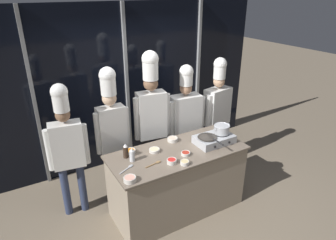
% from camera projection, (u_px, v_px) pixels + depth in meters
% --- Properties ---
extents(ground_plane, '(24.00, 24.00, 0.00)m').
position_uv_depth(ground_plane, '(177.00, 207.00, 4.28)').
color(ground_plane, '#7F705B').
extents(window_wall_back, '(5.11, 0.09, 2.70)m').
position_uv_depth(window_wall_back, '(126.00, 87.00, 5.03)').
color(window_wall_back, black).
rests_on(window_wall_back, ground_plane).
extents(demo_counter, '(1.82, 0.80, 0.93)m').
position_uv_depth(demo_counter, '(177.00, 181.00, 4.09)').
color(demo_counter, gray).
rests_on(demo_counter, ground_plane).
extents(portable_stove, '(0.53, 0.34, 0.12)m').
position_uv_depth(portable_stove, '(214.00, 139.00, 4.09)').
color(portable_stove, '#B2B5BA').
rests_on(portable_stove, demo_counter).
extents(frying_pan, '(0.26, 0.45, 0.05)m').
position_uv_depth(frying_pan, '(208.00, 136.00, 4.00)').
color(frying_pan, '#38332D').
rests_on(frying_pan, portable_stove).
extents(stock_pot, '(0.24, 0.22, 0.12)m').
position_uv_depth(stock_pot, '(222.00, 129.00, 4.10)').
color(stock_pot, '#B7BABF').
rests_on(stock_pot, portable_stove).
extents(squeeze_bottle_soy, '(0.07, 0.07, 0.19)m').
position_uv_depth(squeeze_bottle_soy, '(126.00, 151.00, 3.73)').
color(squeeze_bottle_soy, '#332319').
rests_on(squeeze_bottle_soy, demo_counter).
extents(squeeze_bottle_clear, '(0.06, 0.06, 0.18)m').
position_uv_depth(squeeze_bottle_clear, '(132.00, 155.00, 3.65)').
color(squeeze_bottle_clear, white).
rests_on(squeeze_bottle_clear, demo_counter).
extents(prep_bowl_bell_pepper, '(0.12, 0.12, 0.06)m').
position_uv_depth(prep_bowl_bell_pepper, '(172.00, 161.00, 3.63)').
color(prep_bowl_bell_pepper, silver).
rests_on(prep_bowl_bell_pepper, demo_counter).
extents(prep_bowl_chili_flakes, '(0.12, 0.12, 0.04)m').
position_uv_depth(prep_bowl_chili_flakes, '(186.00, 153.00, 3.81)').
color(prep_bowl_chili_flakes, silver).
rests_on(prep_bowl_chili_flakes, demo_counter).
extents(prep_bowl_carrots, '(0.14, 0.14, 0.04)m').
position_uv_depth(prep_bowl_carrots, '(130.00, 151.00, 3.86)').
color(prep_bowl_carrots, silver).
rests_on(prep_bowl_carrots, demo_counter).
extents(prep_bowl_chicken, '(0.15, 0.15, 0.05)m').
position_uv_depth(prep_bowl_chicken, '(173.00, 139.00, 4.15)').
color(prep_bowl_chicken, silver).
rests_on(prep_bowl_chicken, demo_counter).
extents(prep_bowl_noodles, '(0.14, 0.14, 0.04)m').
position_uv_depth(prep_bowl_noodles, '(154.00, 150.00, 3.89)').
color(prep_bowl_noodles, silver).
rests_on(prep_bowl_noodles, demo_counter).
extents(prep_bowl_shrimp, '(0.14, 0.14, 0.06)m').
position_uv_depth(prep_bowl_shrimp, '(130.00, 179.00, 3.29)').
color(prep_bowl_shrimp, silver).
rests_on(prep_bowl_shrimp, demo_counter).
extents(prep_bowl_ginger, '(0.11, 0.11, 0.05)m').
position_uv_depth(prep_bowl_ginger, '(185.00, 162.00, 3.61)').
color(prep_bowl_ginger, silver).
rests_on(prep_bowl_ginger, demo_counter).
extents(serving_spoon_slotted, '(0.23, 0.07, 0.02)m').
position_uv_depth(serving_spoon_slotted, '(156.00, 163.00, 3.63)').
color(serving_spoon_slotted, olive).
rests_on(serving_spoon_slotted, demo_counter).
extents(serving_spoon_solid, '(0.22, 0.13, 0.02)m').
position_uv_depth(serving_spoon_solid, '(129.00, 167.00, 3.54)').
color(serving_spoon_solid, '#B2B5BA').
rests_on(serving_spoon_solid, demo_counter).
extents(chef_head, '(0.52, 0.26, 1.87)m').
position_uv_depth(chef_head, '(67.00, 143.00, 3.78)').
color(chef_head, '#2D3856').
rests_on(chef_head, ground_plane).
extents(chef_sous, '(0.49, 0.22, 1.98)m').
position_uv_depth(chef_sous, '(112.00, 125.00, 4.05)').
color(chef_sous, '#2D3856').
rests_on(chef_sous, ground_plane).
extents(chef_line, '(0.54, 0.27, 2.12)m').
position_uv_depth(chef_line, '(151.00, 111.00, 4.29)').
color(chef_line, '#232326').
rests_on(chef_line, ground_plane).
extents(chef_pastry, '(0.62, 0.29, 1.86)m').
position_uv_depth(chef_pastry, '(185.00, 116.00, 4.63)').
color(chef_pastry, '#232326').
rests_on(chef_pastry, ground_plane).
extents(chef_apprentice, '(0.58, 0.31, 1.89)m').
position_uv_depth(chef_apprentice, '(217.00, 107.00, 4.93)').
color(chef_apprentice, '#4C4C51').
rests_on(chef_apprentice, ground_plane).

